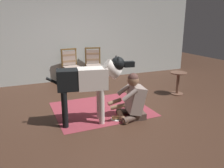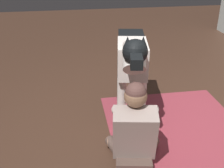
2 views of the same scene
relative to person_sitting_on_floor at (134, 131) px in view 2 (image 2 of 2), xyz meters
name	(u,v)px [view 2 (image 2 of 2)]	position (x,y,z in m)	size (l,w,h in m)	color
ground_plane	(162,136)	(-0.33, 0.41, -0.35)	(14.06, 14.06, 0.00)	#422A1E
area_rug	(179,132)	(-0.38, 0.63, -0.35)	(1.87, 1.57, 0.01)	#91333F
person_sitting_on_floor	(134,131)	(0.00, 0.00, 0.00)	(0.72, 0.57, 0.86)	brown
large_dog	(132,60)	(-0.78, 0.14, 0.41)	(1.50, 0.46, 1.19)	silver
hot_dog_on_plate	(132,140)	(-0.30, 0.05, -0.33)	(0.22, 0.22, 0.06)	white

